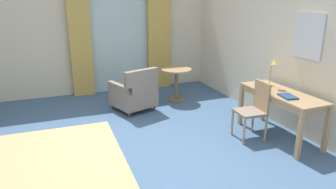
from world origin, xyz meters
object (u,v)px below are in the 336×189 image
armchair_by_window (135,93)px  round_cafe_table (176,77)px  writing_desk (281,98)px  closed_book (288,96)px  desk_lamp (274,66)px  bed (17,188)px  desk_chair (255,107)px

armchair_by_window → round_cafe_table: bearing=16.7°
writing_desk → armchair_by_window: armchair_by_window is taller
closed_book → desk_lamp: bearing=86.1°
desk_lamp → round_cafe_table: bearing=112.5°
armchair_by_window → round_cafe_table: 1.06m
writing_desk → round_cafe_table: bearing=108.9°
bed → round_cafe_table: (2.94, 2.78, 0.24)m
bed → armchair_by_window: (1.94, 2.48, 0.08)m
desk_chair → round_cafe_table: size_ratio=1.32×
writing_desk → closed_book: closed_book is taller
desk_chair → armchair_by_window: size_ratio=1.01×
writing_desk → round_cafe_table: 2.44m
armchair_by_window → bed: bearing=-128.0°
closed_book → round_cafe_table: (-0.70, 2.53, -0.25)m
writing_desk → desk_lamp: (0.04, 0.30, 0.45)m
bed → desk_chair: 3.42m
bed → writing_desk: bearing=7.3°
desk_lamp → closed_book: desk_lamp is taller
bed → desk_lamp: 3.94m
bed → round_cafe_table: bearing=43.3°
closed_book → round_cafe_table: size_ratio=0.41×
writing_desk → round_cafe_table: size_ratio=2.07×
bed → round_cafe_table: bed is taller
writing_desk → desk_lamp: bearing=82.1°
round_cafe_table → desk_chair: bearing=-79.3°
armchair_by_window → closed_book: bearing=-52.6°
desk_chair → desk_lamp: 0.75m
desk_chair → desk_lamp: desk_lamp is taller
desk_chair → round_cafe_table: (-0.41, 2.16, 0.01)m
desk_chair → desk_lamp: bearing=20.7°
desk_chair → armchair_by_window: desk_chair is taller
desk_lamp → closed_book: (-0.13, -0.52, -0.34)m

